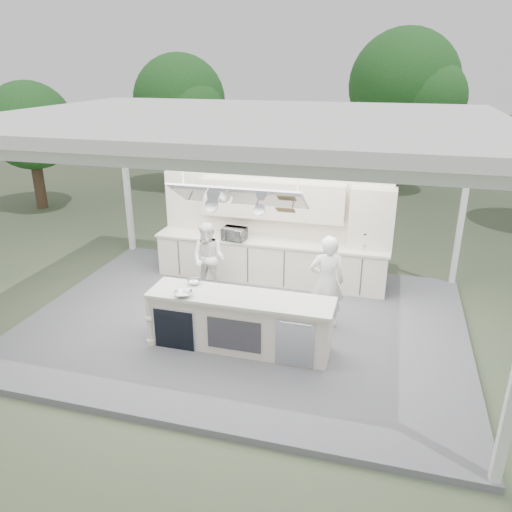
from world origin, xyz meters
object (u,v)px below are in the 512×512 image
(demo_island, at_px, (239,322))
(sous_chef, at_px, (209,259))
(head_chef, at_px, (327,282))
(back_counter, at_px, (269,260))

(demo_island, height_order, sous_chef, sous_chef)
(demo_island, relative_size, sous_chef, 2.06)
(head_chef, distance_m, sous_chef, 2.65)
(demo_island, relative_size, head_chef, 1.78)
(sous_chef, bearing_deg, head_chef, -10.38)
(demo_island, bearing_deg, back_counter, 93.63)
(back_counter, distance_m, head_chef, 2.27)
(back_counter, xyz_separation_m, sous_chef, (-1.06, -0.91, 0.28))
(demo_island, xyz_separation_m, back_counter, (-0.18, 2.81, 0.00))
(demo_island, bearing_deg, head_chef, 41.19)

